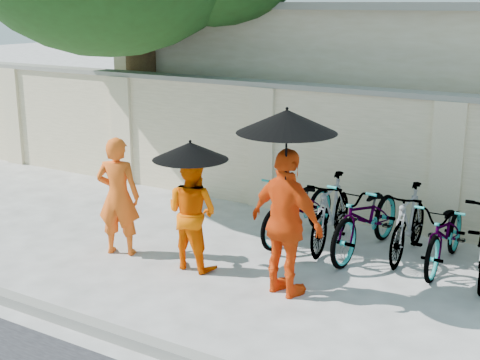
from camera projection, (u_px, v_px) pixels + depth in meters
The scene contains 13 objects.
ground at pixel (209, 282), 8.19m from camera, with size 80.00×80.00×0.00m, color silver.
kerb at pixel (115, 334), 6.78m from camera, with size 40.00×0.16×0.12m, color gray.
compound_wall at pixel (382, 161), 10.06m from camera, with size 20.00×0.30×2.00m, color beige.
monk_left at pixel (118, 196), 8.93m from camera, with size 0.59×0.39×1.61m, color #F75D15.
monk_center at pixel (192, 212), 8.48m from camera, with size 0.72×0.56×1.47m, color #FF6300.
parasol_center at pixel (190, 151), 8.17m from camera, with size 0.94×0.94×0.83m.
monk_right at pixel (287, 223), 7.64m from camera, with size 1.02×0.43×1.75m, color #E6440C.
parasol_right at pixel (287, 121), 7.25m from camera, with size 1.12×1.12×1.21m.
bike_0 at pixel (299, 207), 9.57m from camera, with size 0.63×1.81×0.95m, color gray.
bike_1 at pixel (331, 212), 9.26m from camera, with size 0.48×1.69×1.01m, color gray.
bike_2 at pixel (367, 217), 9.00m from camera, with size 0.69×1.97×1.03m, color gray.
bike_3 at pixel (408, 223), 8.88m from camera, with size 0.46×1.62×0.97m, color gray.
bike_4 at pixel (446, 233), 8.55m from camera, with size 0.61×1.74×0.91m, color gray.
Camera 1 is at (4.30, -6.27, 3.33)m, focal length 50.00 mm.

